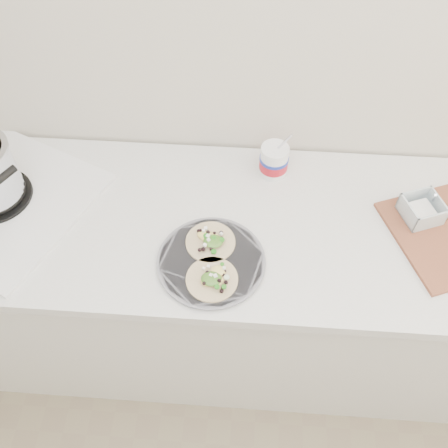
{
  "coord_description": "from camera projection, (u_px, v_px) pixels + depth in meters",
  "views": [
    {
      "loc": [
        -0.09,
        0.49,
        2.13
      ],
      "look_at": [
        -0.15,
        1.36,
        0.96
      ],
      "focal_mm": 40.0,
      "sensor_mm": 36.0,
      "label": 1
    }
  ],
  "objects": [
    {
      "name": "taco_plate",
      "position": [
        211.0,
        260.0,
        1.44
      ],
      "size": [
        0.32,
        0.32,
        0.04
      ],
      "rotation": [
        0.0,
        0.0,
        -0.15
      ],
      "color": "slate",
      "rests_on": "counter"
    },
    {
      "name": "counter",
      "position": [
        264.0,
        292.0,
        1.9
      ],
      "size": [
        2.44,
        0.66,
        0.9
      ],
      "color": "silver",
      "rests_on": "ground"
    },
    {
      "name": "tub",
      "position": [
        275.0,
        159.0,
        1.61
      ],
      "size": [
        0.09,
        0.09,
        0.21
      ],
      "rotation": [
        0.0,
        0.0,
        0.35
      ],
      "color": "white",
      "rests_on": "counter"
    }
  ]
}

